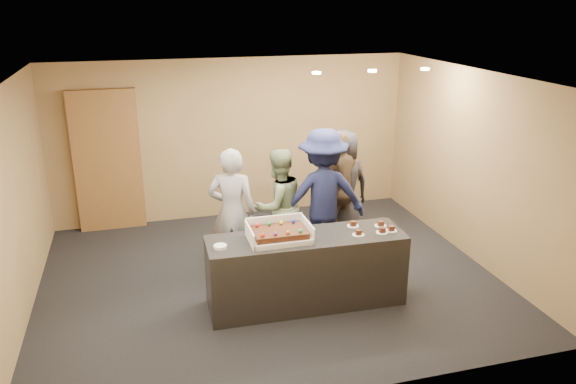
{
  "coord_description": "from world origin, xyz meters",
  "views": [
    {
      "loc": [
        -1.59,
        -6.67,
        3.62
      ],
      "look_at": [
        0.27,
        0.0,
        1.21
      ],
      "focal_mm": 35.0,
      "sensor_mm": 36.0,
      "label": 1
    }
  ],
  "objects_px": {
    "sheet_cake": "(279,232)",
    "serving_counter": "(306,270)",
    "person_navy_man": "(323,196)",
    "person_brown_extra": "(339,190)",
    "person_dark_suit": "(342,187)",
    "storage_cabinet": "(108,161)",
    "plate_stack": "(220,247)",
    "person_sage_man": "(278,206)",
    "person_server_grey": "(232,212)",
    "cake_box": "(279,235)"
  },
  "relations": [
    {
      "from": "serving_counter",
      "to": "plate_stack",
      "type": "relative_size",
      "value": 15.77
    },
    {
      "from": "person_server_grey",
      "to": "person_navy_man",
      "type": "height_order",
      "value": "person_navy_man"
    },
    {
      "from": "storage_cabinet",
      "to": "sheet_cake",
      "type": "relative_size",
      "value": 3.67
    },
    {
      "from": "sheet_cake",
      "to": "cake_box",
      "type": "bearing_deg",
      "value": 89.01
    },
    {
      "from": "person_navy_man",
      "to": "storage_cabinet",
      "type": "bearing_deg",
      "value": -29.9
    },
    {
      "from": "storage_cabinet",
      "to": "person_brown_extra",
      "type": "relative_size",
      "value": 1.27
    },
    {
      "from": "person_server_grey",
      "to": "plate_stack",
      "type": "bearing_deg",
      "value": 91.6
    },
    {
      "from": "person_sage_man",
      "to": "person_navy_man",
      "type": "bearing_deg",
      "value": 147.73
    },
    {
      "from": "serving_counter",
      "to": "person_navy_man",
      "type": "distance_m",
      "value": 1.4
    },
    {
      "from": "cake_box",
      "to": "plate_stack",
      "type": "xyz_separation_m",
      "value": [
        -0.71,
        -0.07,
        -0.03
      ]
    },
    {
      "from": "person_sage_man",
      "to": "person_dark_suit",
      "type": "bearing_deg",
      "value": 179.39
    },
    {
      "from": "storage_cabinet",
      "to": "person_sage_man",
      "type": "height_order",
      "value": "storage_cabinet"
    },
    {
      "from": "person_brown_extra",
      "to": "sheet_cake",
      "type": "bearing_deg",
      "value": 22.02
    },
    {
      "from": "person_server_grey",
      "to": "person_brown_extra",
      "type": "height_order",
      "value": "person_brown_extra"
    },
    {
      "from": "plate_stack",
      "to": "person_sage_man",
      "type": "bearing_deg",
      "value": 52.38
    },
    {
      "from": "person_sage_man",
      "to": "person_dark_suit",
      "type": "distance_m",
      "value": 1.17
    },
    {
      "from": "person_sage_man",
      "to": "storage_cabinet",
      "type": "bearing_deg",
      "value": -58.8
    },
    {
      "from": "person_navy_man",
      "to": "person_dark_suit",
      "type": "bearing_deg",
      "value": -128.64
    },
    {
      "from": "storage_cabinet",
      "to": "person_navy_man",
      "type": "height_order",
      "value": "storage_cabinet"
    },
    {
      "from": "cake_box",
      "to": "plate_stack",
      "type": "relative_size",
      "value": 4.8
    },
    {
      "from": "plate_stack",
      "to": "person_navy_man",
      "type": "bearing_deg",
      "value": 36.17
    },
    {
      "from": "storage_cabinet",
      "to": "plate_stack",
      "type": "height_order",
      "value": "storage_cabinet"
    },
    {
      "from": "plate_stack",
      "to": "person_dark_suit",
      "type": "height_order",
      "value": "person_dark_suit"
    },
    {
      "from": "plate_stack",
      "to": "person_brown_extra",
      "type": "distance_m",
      "value": 2.56
    },
    {
      "from": "sheet_cake",
      "to": "person_sage_man",
      "type": "bearing_deg",
      "value": 76.06
    },
    {
      "from": "storage_cabinet",
      "to": "cake_box",
      "type": "bearing_deg",
      "value": -57.61
    },
    {
      "from": "serving_counter",
      "to": "plate_stack",
      "type": "distance_m",
      "value": 1.15
    },
    {
      "from": "storage_cabinet",
      "to": "person_sage_man",
      "type": "xyz_separation_m",
      "value": [
        2.32,
        -1.89,
        -0.32
      ]
    },
    {
      "from": "serving_counter",
      "to": "person_dark_suit",
      "type": "bearing_deg",
      "value": 58.65
    },
    {
      "from": "serving_counter",
      "to": "person_brown_extra",
      "type": "height_order",
      "value": "person_brown_extra"
    },
    {
      "from": "cake_box",
      "to": "person_dark_suit",
      "type": "distance_m",
      "value": 2.18
    },
    {
      "from": "person_navy_man",
      "to": "person_brown_extra",
      "type": "height_order",
      "value": "person_navy_man"
    },
    {
      "from": "person_brown_extra",
      "to": "storage_cabinet",
      "type": "bearing_deg",
      "value": -53.69
    },
    {
      "from": "serving_counter",
      "to": "person_navy_man",
      "type": "bearing_deg",
      "value": 64.28
    },
    {
      "from": "sheet_cake",
      "to": "storage_cabinet",
      "type": "bearing_deg",
      "value": 122.16
    },
    {
      "from": "storage_cabinet",
      "to": "person_server_grey",
      "type": "xyz_separation_m",
      "value": [
        1.63,
        -2.1,
        -0.26
      ]
    },
    {
      "from": "cake_box",
      "to": "person_dark_suit",
      "type": "relative_size",
      "value": 0.41
    },
    {
      "from": "cake_box",
      "to": "person_server_grey",
      "type": "xyz_separation_m",
      "value": [
        -0.37,
        1.05,
        -0.06
      ]
    },
    {
      "from": "cake_box",
      "to": "person_server_grey",
      "type": "bearing_deg",
      "value": 109.5
    },
    {
      "from": "person_navy_man",
      "to": "person_brown_extra",
      "type": "xyz_separation_m",
      "value": [
        0.38,
        0.35,
        -0.06
      ]
    },
    {
      "from": "sheet_cake",
      "to": "plate_stack",
      "type": "bearing_deg",
      "value": -176.17
    },
    {
      "from": "cake_box",
      "to": "person_sage_man",
      "type": "xyz_separation_m",
      "value": [
        0.32,
        1.27,
        -0.12
      ]
    },
    {
      "from": "sheet_cake",
      "to": "serving_counter",
      "type": "bearing_deg",
      "value": -0.0
    },
    {
      "from": "plate_stack",
      "to": "person_dark_suit",
      "type": "relative_size",
      "value": 0.09
    },
    {
      "from": "storage_cabinet",
      "to": "person_brown_extra",
      "type": "xyz_separation_m",
      "value": [
        3.32,
        -1.68,
        -0.24
      ]
    },
    {
      "from": "sheet_cake",
      "to": "person_navy_man",
      "type": "xyz_separation_m",
      "value": [
        0.94,
        1.16,
        -0.03
      ]
    },
    {
      "from": "person_dark_suit",
      "to": "cake_box",
      "type": "bearing_deg",
      "value": 48.12
    },
    {
      "from": "person_dark_suit",
      "to": "person_navy_man",
      "type": "bearing_deg",
      "value": 45.59
    },
    {
      "from": "person_brown_extra",
      "to": "person_dark_suit",
      "type": "height_order",
      "value": "person_brown_extra"
    },
    {
      "from": "storage_cabinet",
      "to": "person_dark_suit",
      "type": "relative_size",
      "value": 1.29
    }
  ]
}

